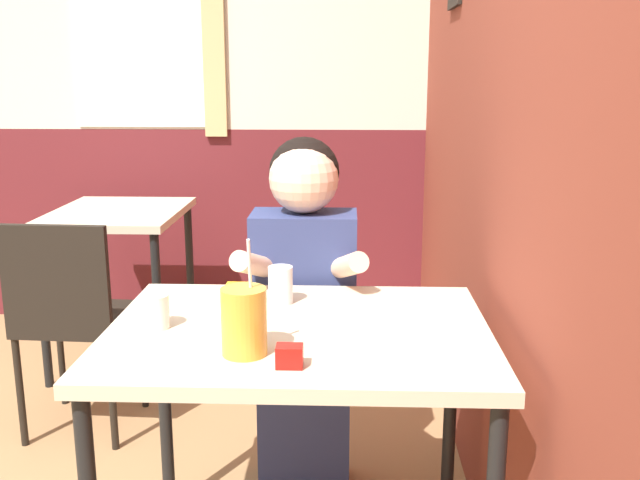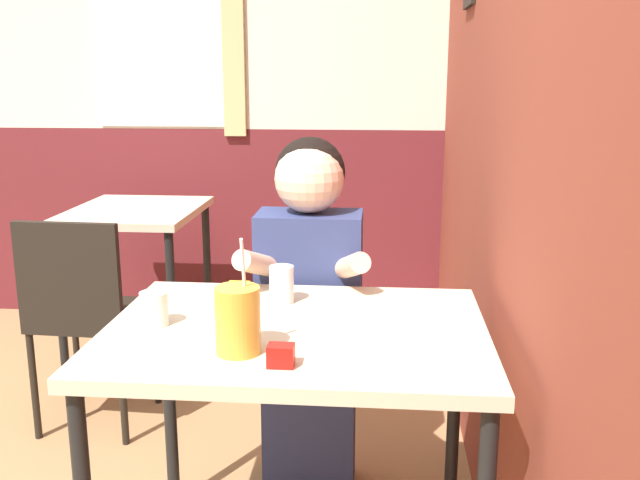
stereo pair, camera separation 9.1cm
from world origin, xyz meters
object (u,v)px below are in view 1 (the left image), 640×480
main_table (299,355)px  person_seated (304,305)px  chair_near_window (71,310)px  cocktail_pitcher (244,321)px  background_table (119,231)px

main_table → person_seated: (-0.02, 0.51, -0.03)m
main_table → person_seated: person_seated is taller
chair_near_window → person_seated: person_seated is taller
person_seated → cocktail_pitcher: person_seated is taller
background_table → chair_near_window: (0.05, -0.76, -0.14)m
background_table → cocktail_pitcher: (0.87, -1.77, 0.18)m
chair_near_window → cocktail_pitcher: size_ratio=3.14×
chair_near_window → cocktail_pitcher: bearing=-48.6°
background_table → person_seated: (0.96, -1.08, -0.00)m
background_table → person_seated: bearing=-48.3°
background_table → chair_near_window: size_ratio=0.87×
main_table → chair_near_window: size_ratio=1.12×
background_table → person_seated: size_ratio=0.63×
person_seated → chair_near_window: bearing=160.7°
background_table → chair_near_window: bearing=-86.5°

